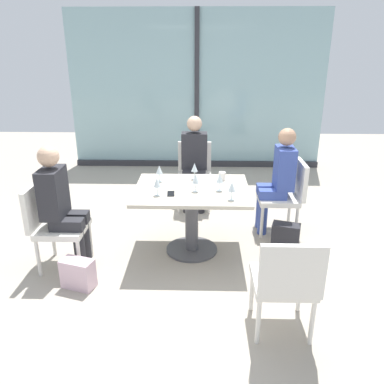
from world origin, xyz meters
name	(u,v)px	position (x,y,z in m)	size (l,w,h in m)	color
ground_plane	(192,250)	(0.00, 0.00, 0.00)	(12.00, 12.00, 0.00)	#A89E8E
window_wall_backdrop	(197,100)	(0.00, 3.20, 1.21)	(4.45, 0.10, 2.70)	#91B7BC
dining_table_main	(192,205)	(0.00, 0.00, 0.55)	(1.19, 0.94, 0.73)	#BCB29E
chair_far_right	(286,192)	(1.10, 0.52, 0.50)	(0.50, 0.46, 0.87)	silver
chair_side_end	(52,221)	(-1.37, -0.35, 0.50)	(0.50, 0.46, 0.87)	silver
chair_near_window	(194,171)	(0.00, 1.31, 0.50)	(0.46, 0.51, 0.87)	silver
chair_front_right	(286,280)	(0.74, -1.31, 0.50)	(0.46, 0.50, 0.87)	silver
person_far_right	(279,176)	(1.00, 0.52, 0.70)	(0.39, 0.34, 1.26)	#384C9E
person_side_end	(61,202)	(-1.26, -0.35, 0.70)	(0.39, 0.34, 1.26)	#28282D
person_near_window	(194,159)	(0.00, 1.20, 0.70)	(0.34, 0.39, 1.26)	#28282D
wine_glass_0	(159,170)	(-0.36, 0.20, 0.86)	(0.07, 0.07, 0.18)	silver
wine_glass_1	(232,187)	(0.39, -0.31, 0.86)	(0.07, 0.07, 0.18)	silver
wine_glass_2	(220,179)	(0.29, -0.06, 0.86)	(0.07, 0.07, 0.18)	silver
wine_glass_3	(157,183)	(-0.33, -0.21, 0.86)	(0.07, 0.07, 0.18)	silver
wine_glass_4	(196,179)	(0.04, -0.09, 0.86)	(0.07, 0.07, 0.18)	silver
wine_glass_5	(195,168)	(0.02, 0.29, 0.86)	(0.07, 0.07, 0.18)	silver
coffee_cup	(222,176)	(0.33, 0.28, 0.78)	(0.08, 0.08, 0.09)	white
cell_phone_on_table	(171,194)	(-0.20, -0.17, 0.73)	(0.07, 0.14, 0.01)	black
handbag_0	(286,236)	(1.04, 0.10, 0.14)	(0.30, 0.16, 0.28)	#232328
handbag_1	(78,274)	(-1.04, -0.72, 0.14)	(0.30, 0.16, 0.28)	beige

